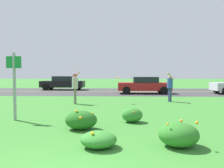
% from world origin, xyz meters
% --- Properties ---
extents(ground_plane, '(120.00, 120.00, 0.00)m').
position_xyz_m(ground_plane, '(0.00, 9.34, 0.00)').
color(ground_plane, '#387A2D').
extents(highway_strip, '(120.00, 9.07, 0.01)m').
position_xyz_m(highway_strip, '(0.00, 18.68, 0.00)').
color(highway_strip, '#38383A').
rests_on(highway_strip, ground).
extents(highway_center_stripe, '(120.00, 0.16, 0.00)m').
position_xyz_m(highway_center_stripe, '(0.00, 18.68, 0.01)').
color(highway_center_stripe, yellow).
rests_on(highway_center_stripe, ground).
extents(daylily_clump_front_right, '(0.96, 0.86, 0.64)m').
position_xyz_m(daylily_clump_front_right, '(2.40, 2.56, 0.29)').
color(daylily_clump_front_right, '#2D7526').
rests_on(daylily_clump_front_right, ground).
extents(daylily_clump_mid_left, '(0.74, 0.62, 0.52)m').
position_xyz_m(daylily_clump_mid_left, '(1.44, 5.19, 0.26)').
color(daylily_clump_mid_left, '#337F2D').
rests_on(daylily_clump_mid_left, ground).
extents(daylily_clump_mid_right, '(0.86, 0.78, 0.43)m').
position_xyz_m(daylily_clump_mid_right, '(0.51, 2.42, 0.19)').
color(daylily_clump_mid_right, '#337F2D').
rests_on(daylily_clump_mid_right, ground).
extents(daylily_clump_mid_center, '(1.00, 0.83, 0.64)m').
position_xyz_m(daylily_clump_mid_center, '(-0.20, 4.10, 0.29)').
color(daylily_clump_mid_center, '#23661E').
rests_on(daylily_clump_mid_center, ground).
extents(sign_post_near_path, '(0.56, 0.10, 2.50)m').
position_xyz_m(sign_post_near_path, '(-2.91, 5.37, 1.52)').
color(sign_post_near_path, '#93969B').
rests_on(sign_post_near_path, ground).
extents(person_thrower_red_cap_gray_shirt, '(0.48, 0.55, 1.90)m').
position_xyz_m(person_thrower_red_cap_gray_shirt, '(-1.56, 9.87, 1.04)').
color(person_thrower_red_cap_gray_shirt, '#B2B2B7').
rests_on(person_thrower_red_cap_gray_shirt, ground).
extents(person_catcher_blue_shirt, '(0.46, 0.54, 1.83)m').
position_xyz_m(person_catcher_blue_shirt, '(4.06, 11.04, 0.99)').
color(person_catcher_blue_shirt, '#2D4C9E').
rests_on(person_catcher_blue_shirt, ground).
extents(frisbee_orange, '(0.26, 0.26, 0.06)m').
position_xyz_m(frisbee_orange, '(0.84, 10.38, 1.51)').
color(frisbee_orange, orange).
extents(car_red_center_left, '(4.50, 2.00, 1.45)m').
position_xyz_m(car_red_center_left, '(3.10, 16.64, 0.74)').
color(car_red_center_left, maroon).
rests_on(car_red_center_left, ground).
extents(car_black_center_right, '(4.50, 2.00, 1.45)m').
position_xyz_m(car_black_center_right, '(-5.06, 20.72, 0.74)').
color(car_black_center_right, black).
rests_on(car_black_center_right, ground).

